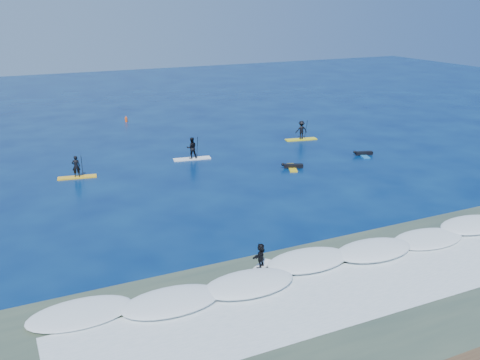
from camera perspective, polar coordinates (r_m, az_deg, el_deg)
name	(u,v)px	position (r m, az deg, el deg)	size (l,w,h in m)	color
ground	(271,199)	(38.53, 3.32, -2.04)	(160.00, 160.00, 0.00)	#031546
shallow_water	(406,288)	(28.23, 17.30, -10.98)	(90.00, 13.00, 0.01)	#324438
breaking_wave	(356,256)	(30.88, 12.32, -7.89)	(40.00, 6.00, 0.30)	white
whitewater	(393,280)	(28.86, 15.96, -10.17)	(34.00, 5.00, 0.02)	silver
sup_paddler_left	(77,170)	(44.84, -17.04, 1.04)	(3.12, 1.26, 2.13)	yellow
sup_paddler_center	(192,150)	(48.13, -5.17, 3.23)	(3.44, 1.39, 2.35)	white
sup_paddler_right	(301,131)	(55.20, 6.56, 5.19)	(3.37, 1.38, 2.30)	yellow
prone_paddler_near	(292,166)	(45.71, 5.60, 1.46)	(1.81, 2.42, 0.49)	yellow
prone_paddler_far	(363,154)	(50.63, 12.97, 2.76)	(1.82, 2.40, 0.49)	#186FBA
wave_surfer	(261,257)	(28.24, 2.21, -8.21)	(1.90, 1.64, 1.44)	white
marker_buoy	(126,119)	(64.73, -12.05, 6.36)	(0.31, 0.31, 0.75)	#F24C15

